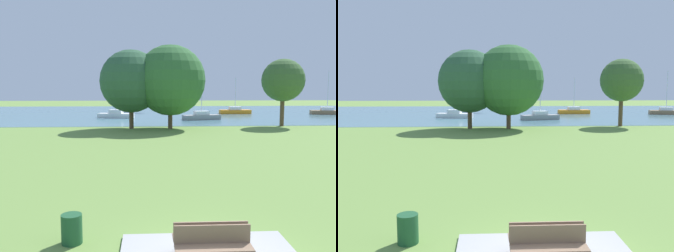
% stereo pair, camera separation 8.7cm
% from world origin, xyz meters
% --- Properties ---
extents(ground_plane, '(160.00, 160.00, 0.00)m').
position_xyz_m(ground_plane, '(0.00, 22.00, 0.00)').
color(ground_plane, olive).
extents(bench_facing_water, '(1.80, 0.48, 0.89)m').
position_xyz_m(bench_facing_water, '(0.00, 0.27, 0.47)').
color(bench_facing_water, tan).
rests_on(bench_facing_water, concrete_pad).
extents(bench_facing_inland, '(1.80, 0.48, 0.89)m').
position_xyz_m(bench_facing_inland, '(0.00, -0.27, 0.47)').
color(bench_facing_inland, tan).
rests_on(bench_facing_inland, concrete_pad).
extents(litter_bin, '(0.56, 0.56, 0.80)m').
position_xyz_m(litter_bin, '(-3.55, 1.31, 0.40)').
color(litter_bin, '#1E512D').
rests_on(litter_bin, ground).
extents(water_surface, '(140.00, 40.00, 0.02)m').
position_xyz_m(water_surface, '(0.00, 50.00, 0.01)').
color(water_surface, slate).
rests_on(water_surface, ground).
extents(sailboat_brown, '(5.01, 2.53, 6.54)m').
position_xyz_m(sailboat_brown, '(25.67, 45.53, 0.46)').
color(sailboat_brown, brown).
rests_on(sailboat_brown, water_surface).
extents(sailboat_orange, '(4.82, 1.57, 5.54)m').
position_xyz_m(sailboat_orange, '(11.98, 47.50, 0.45)').
color(sailboat_orange, orange).
rests_on(sailboat_orange, water_surface).
extents(sailboat_gray, '(5.02, 2.69, 6.24)m').
position_xyz_m(sailboat_gray, '(5.28, 37.65, 0.45)').
color(sailboat_gray, gray).
rests_on(sailboat_gray, water_surface).
extents(sailboat_white, '(5.02, 2.63, 5.49)m').
position_xyz_m(sailboat_white, '(-5.84, 40.90, 0.45)').
color(sailboat_white, white).
rests_on(sailboat_white, water_surface).
extents(tree_east_far, '(6.24, 6.24, 7.86)m').
position_xyz_m(tree_east_far, '(-3.18, 28.23, 4.73)').
color(tree_east_far, brown).
rests_on(tree_east_far, ground).
extents(tree_west_near, '(6.99, 6.99, 8.32)m').
position_xyz_m(tree_west_near, '(0.70, 27.90, 4.82)').
color(tree_west_near, brown).
rests_on(tree_west_near, ground).
extents(tree_west_far, '(4.50, 4.50, 7.14)m').
position_xyz_m(tree_west_far, '(12.80, 29.81, 4.86)').
color(tree_west_far, brown).
rests_on(tree_west_far, ground).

